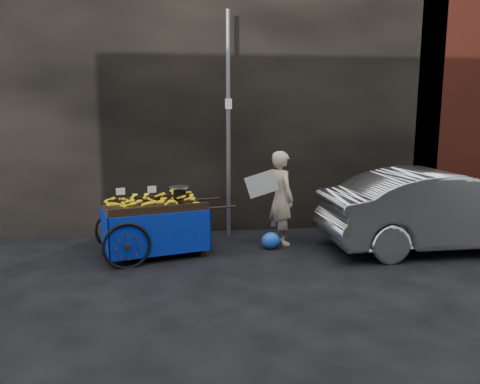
{
  "coord_description": "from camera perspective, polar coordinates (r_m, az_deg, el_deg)",
  "views": [
    {
      "loc": [
        -0.51,
        -7.11,
        2.29
      ],
      "look_at": [
        0.41,
        0.5,
        0.95
      ],
      "focal_mm": 35.0,
      "sensor_mm": 36.0,
      "label": 1
    }
  ],
  "objects": [
    {
      "name": "plastic_bag",
      "position": [
        7.86,
        3.78,
        -5.94
      ],
      "size": [
        0.31,
        0.25,
        0.28
      ],
      "primitive_type": "ellipsoid",
      "color": "blue",
      "rests_on": "ground"
    },
    {
      "name": "building_wall",
      "position": [
        9.76,
        -1.64,
        11.19
      ],
      "size": [
        13.5,
        2.0,
        5.0
      ],
      "color": "black",
      "rests_on": "ground"
    },
    {
      "name": "parked_car",
      "position": [
        8.45,
        23.51,
        -2.0
      ],
      "size": [
        4.07,
        1.54,
        1.32
      ],
      "primitive_type": "imported",
      "rotation": [
        0.0,
        0.0,
        1.6
      ],
      "color": "#B6B8BE",
      "rests_on": "ground"
    },
    {
      "name": "banana_cart",
      "position": [
        7.54,
        -10.78,
        -2.3
      ],
      "size": [
        2.3,
        1.48,
        1.16
      ],
      "rotation": [
        0.0,
        0.0,
        0.27
      ],
      "color": "black",
      "rests_on": "ground"
    },
    {
      "name": "ground",
      "position": [
        7.49,
        -2.71,
        -7.87
      ],
      "size": [
        80.0,
        80.0,
        0.0
      ],
      "primitive_type": "plane",
      "color": "black",
      "rests_on": "ground"
    },
    {
      "name": "street_pole",
      "position": [
        8.45,
        -1.43,
        8.03
      ],
      "size": [
        0.12,
        0.1,
        4.0
      ],
      "color": "slate",
      "rests_on": "ground"
    },
    {
      "name": "vendor",
      "position": [
        8.04,
        5.0,
        -0.71
      ],
      "size": [
        0.95,
        0.69,
        1.61
      ],
      "rotation": [
        0.0,
        0.0,
        1.96
      ],
      "color": "#BBA98B",
      "rests_on": "ground"
    }
  ]
}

